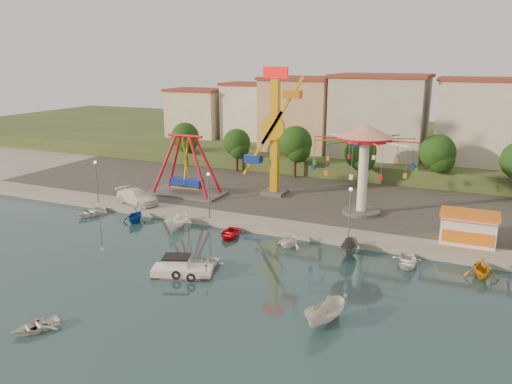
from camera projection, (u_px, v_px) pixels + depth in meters
The scene contains 34 objects.
ground at pixel (216, 280), 42.03m from camera, with size 200.00×200.00×0.00m, color #132C35.
quay_deck at pixel (370, 153), 96.56m from camera, with size 200.00×100.00×0.60m, color #9E998E.
asphalt_pad at pixel (321, 190), 68.30m from camera, with size 90.00×28.00×0.01m, color #4C4944.
hill_terrace at pixel (375, 143), 100.66m from camera, with size 200.00×60.00×3.00m, color #384C26.
pirate_ship_ride at pixel (186, 166), 65.50m from camera, with size 10.00×5.00×8.00m.
kamikaze_tower at pixel (276, 136), 63.96m from camera, with size 5.74×3.10×16.50m.
wave_swinger at pixel (364, 149), 56.25m from camera, with size 11.60×11.60×10.40m.
booth_left at pixel (468, 228), 48.49m from camera, with size 5.40×3.78×3.08m.
lamp_post_0 at pixel (97, 183), 62.18m from camera, with size 0.14×0.14×5.00m, color #59595E.
lamp_post_1 at pixel (209, 197), 55.85m from camera, with size 0.14×0.14×5.00m, color #59595E.
lamp_post_2 at pixel (349, 214), 49.51m from camera, with size 0.14×0.14×5.00m, color #59595E.
tree_0 at pixel (185, 136), 83.48m from camera, with size 4.60×4.60×7.19m.
tree_1 at pixel (237, 143), 78.94m from camera, with size 4.35×4.35×6.80m.
tree_2 at pixel (295, 143), 74.42m from camera, with size 5.02×5.02×7.85m.
tree_3 at pixel (360, 152), 69.27m from camera, with size 4.68×4.68×7.32m.
tree_4 at pixel (437, 152), 67.90m from camera, with size 4.86×4.86×7.60m.
building_0 at pixel (177, 109), 93.51m from camera, with size 9.26×9.53×11.87m, color beige.
building_1 at pixel (247, 118), 93.85m from camera, with size 12.33×9.01×8.63m, color silver.
building_2 at pixel (315, 113), 88.81m from camera, with size 11.95×9.28×11.23m, color tan.
building_3 at pixel (390, 125), 80.83m from camera, with size 12.59×10.50×9.20m, color beige.
building_4 at pixel (481, 127), 78.48m from camera, with size 10.75×9.23×9.24m, color beige.
cabin_motorboat at pixel (181, 270), 42.89m from camera, with size 5.47×3.65×1.80m.
rowboat_a at pixel (207, 265), 44.33m from camera, with size 2.37×3.32×0.69m, color white.
rowboat_b at pixel (35, 326), 34.21m from camera, with size 2.30×3.22×0.67m, color white.
skiff at pixel (325, 314), 34.84m from camera, with size 1.56×4.16×1.61m, color silver.
van at pixel (137, 197), 61.90m from camera, with size 2.52×6.19×1.80m, color white.
moored_boat_0 at pixel (91, 212), 59.42m from camera, with size 2.83×3.96×0.82m, color white.
moored_boat_1 at pixel (135, 215), 56.74m from camera, with size 2.77×3.21×1.69m, color #124BA5.
moored_boat_2 at pixel (177, 222), 54.53m from camera, with size 1.47×3.92×1.51m, color white.
moored_boat_3 at pixel (230, 234), 52.06m from camera, with size 2.68×3.75×0.78m, color red.
moored_boat_4 at pixel (290, 239), 49.29m from camera, with size 2.65×3.07×1.62m, color white.
moored_boat_5 at pixel (349, 249), 46.94m from camera, with size 1.43×3.81×1.47m, color slate.
moored_boat_6 at pixel (407, 261), 44.93m from camera, with size 2.64×3.69×0.76m, color white.
moored_boat_7 at pixel (482, 268), 42.38m from camera, with size 2.80×3.24×1.71m, color orange.
Camera 1 is at (18.90, -33.89, 18.07)m, focal length 35.00 mm.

